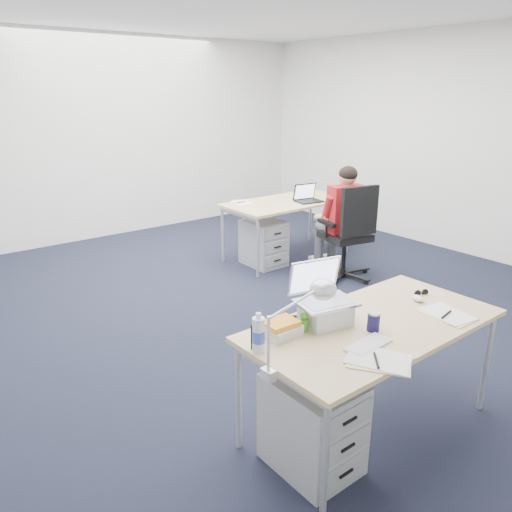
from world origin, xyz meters
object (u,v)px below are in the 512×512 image
at_px(drawer_pedestal_near, 312,424).
at_px(drawer_pedestal_far, 264,243).
at_px(can_koozie, 374,321).
at_px(headphones, 296,321).
at_px(office_chair, 346,252).
at_px(bear_figurine, 304,321).
at_px(wireless_keyboard, 368,345).
at_px(book_stack, 282,328).
at_px(desk_near, 374,330).
at_px(far_cup, 307,191).
at_px(desk_far, 288,205).
at_px(silver_laptop, 326,295).
at_px(water_bottle, 258,332).
at_px(computer_mouse, 418,298).
at_px(desk_lamp, 290,329).
at_px(seated_person, 339,220).
at_px(sunglasses, 421,293).
at_px(dark_laptop, 310,193).
at_px(cordless_phone, 254,336).

xyz_separation_m(drawer_pedestal_near, drawer_pedestal_far, (1.97, 2.87, 0.00)).
bearing_deg(can_koozie, headphones, 129.59).
distance_m(office_chair, bear_figurine, 2.91).
distance_m(wireless_keyboard, book_stack, 0.48).
height_order(desk_near, far_cup, far_cup).
distance_m(desk_far, can_koozie, 3.53).
bearing_deg(silver_laptop, headphones, 155.10).
height_order(silver_laptop, far_cup, silver_laptop).
relative_size(desk_far, office_chair, 1.47).
relative_size(desk_near, water_bottle, 7.31).
relative_size(water_bottle, far_cup, 2.04).
bearing_deg(computer_mouse, can_koozie, -148.54).
relative_size(wireless_keyboard, computer_mouse, 2.91).
height_order(drawer_pedestal_near, computer_mouse, computer_mouse).
bearing_deg(water_bottle, computer_mouse, -6.06).
bearing_deg(drawer_pedestal_far, water_bottle, -129.47).
bearing_deg(desk_lamp, silver_laptop, 25.59).
bearing_deg(desk_far, seated_person, -85.88).
height_order(drawer_pedestal_near, wireless_keyboard, wireless_keyboard).
bearing_deg(can_koozie, seated_person, 46.61).
relative_size(water_bottle, sunglasses, 2.04).
bearing_deg(office_chair, can_koozie, -122.33).
bearing_deg(sunglasses, can_koozie, -147.99).
xyz_separation_m(computer_mouse, dark_laptop, (1.56, 2.64, 0.10)).
xyz_separation_m(desk_near, office_chair, (1.89, 1.90, -0.38)).
bearing_deg(drawer_pedestal_near, bear_figurine, 61.47).
relative_size(drawer_pedestal_far, book_stack, 2.73).
xyz_separation_m(office_chair, can_koozie, (-1.98, -1.96, 0.48)).
bearing_deg(desk_far, drawer_pedestal_near, -129.37).
xyz_separation_m(seated_person, bear_figurine, (-2.33, -1.89, 0.16)).
xyz_separation_m(water_bottle, cordless_phone, (0.00, 0.03, -0.04)).
relative_size(computer_mouse, desk_lamp, 0.22).
height_order(desk_far, water_bottle, water_bottle).
relative_size(water_bottle, cordless_phone, 1.52).
xyz_separation_m(bear_figurine, desk_lamp, (-0.35, -0.26, 0.16)).
distance_m(wireless_keyboard, dark_laptop, 3.65).
bearing_deg(cordless_phone, can_koozie, -44.32).
relative_size(drawer_pedestal_near, book_stack, 2.73).
height_order(desk_near, book_stack, book_stack).
height_order(book_stack, cordless_phone, cordless_phone).
distance_m(headphones, far_cup, 3.83).
distance_m(headphones, water_bottle, 0.41).
bearing_deg(desk_near, computer_mouse, 4.12).
bearing_deg(headphones, sunglasses, 10.99).
bearing_deg(silver_laptop, dark_laptop, 60.25).
xyz_separation_m(headphones, bear_figurine, (-0.03, -0.11, 0.05)).
xyz_separation_m(bear_figurine, cordless_phone, (-0.35, 0.02, 0.01)).
xyz_separation_m(seated_person, headphones, (-2.30, -1.78, 0.11)).
bearing_deg(drawer_pedestal_far, dark_laptop, -15.51).
bearing_deg(office_chair, dark_laptop, 91.73).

